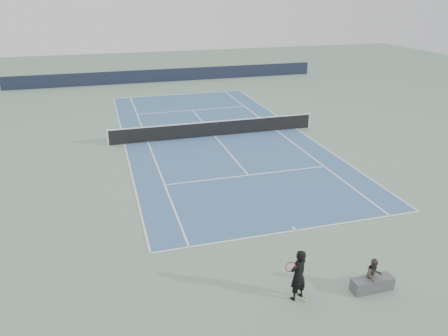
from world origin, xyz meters
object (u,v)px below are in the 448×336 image
object	(u,v)px
tennis_net	(214,128)
spectator_bench	(373,279)
tennis_ball	(305,300)
tennis_player	(298,275)

from	to	relation	value
tennis_net	spectator_bench	xyz separation A→B (m)	(0.72, -15.71, -0.13)
tennis_ball	spectator_bench	bearing A→B (deg)	-1.80
tennis_player	spectator_bench	xyz separation A→B (m)	(2.35, -0.29, -0.44)
spectator_bench	tennis_net	bearing A→B (deg)	92.63
tennis_net	spectator_bench	size ratio (longest dim) A/B	9.69
tennis_net	tennis_ball	xyz separation A→B (m)	(-1.44, -15.65, -0.47)
spectator_bench	tennis_ball	bearing A→B (deg)	178.20
tennis_player	tennis_ball	distance (m)	0.83
tennis_player	spectator_bench	distance (m)	2.41
tennis_net	tennis_ball	world-z (taller)	tennis_net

